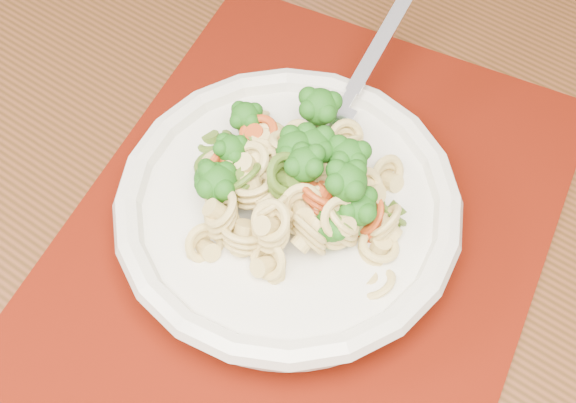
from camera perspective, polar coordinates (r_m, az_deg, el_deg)
dining_table at (r=0.72m, az=-4.47°, el=-1.05°), size 1.43×1.14×0.74m
placemat at (r=0.58m, az=1.22°, el=-2.51°), size 0.52×0.48×0.00m
pasta_bowl at (r=0.55m, az=0.00°, el=-0.65°), size 0.24×0.24×0.05m
pasta_broccoli_heap at (r=0.54m, az=0.00°, el=0.34°), size 0.20×0.20×0.06m
fork at (r=0.58m, az=3.40°, el=5.76°), size 0.18×0.09×0.08m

